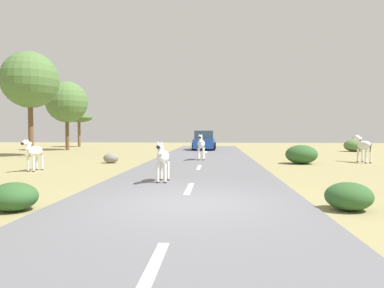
# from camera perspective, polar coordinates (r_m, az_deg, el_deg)

# --- Properties ---
(ground_plane) EXTENTS (90.00, 90.00, 0.00)m
(ground_plane) POSITION_cam_1_polar(r_m,az_deg,el_deg) (8.31, -0.60, -9.89)
(ground_plane) COLOR #8E8456
(road) EXTENTS (6.00, 64.00, 0.05)m
(road) POSITION_cam_1_polar(r_m,az_deg,el_deg) (8.32, -1.51, -9.71)
(road) COLOR slate
(road) RESTS_ON ground_plane
(lane_markings) EXTENTS (0.16, 56.00, 0.01)m
(lane_markings) POSITION_cam_1_polar(r_m,az_deg,el_deg) (7.34, -2.26, -11.08)
(lane_markings) COLOR silver
(lane_markings) RESTS_ON road
(zebra_0) EXTENTS (0.45, 1.63, 1.54)m
(zebra_0) POSITION_cam_1_polar(r_m,az_deg,el_deg) (20.42, 1.49, -0.05)
(zebra_0) COLOR silver
(zebra_0) RESTS_ON road
(zebra_2) EXTENTS (0.40, 1.46, 1.37)m
(zebra_2) POSITION_cam_1_polar(r_m,az_deg,el_deg) (11.54, -4.83, -2.19)
(zebra_2) COLOR silver
(zebra_2) RESTS_ON road
(zebra_3) EXTENTS (0.47, 1.50, 1.41)m
(zebra_3) POSITION_cam_1_polar(r_m,az_deg,el_deg) (16.57, -24.44, -1.16)
(zebra_3) COLOR silver
(zebra_3) RESTS_ON ground_plane
(zebra_4) EXTENTS (0.64, 1.65, 1.57)m
(zebra_4) POSITION_cam_1_polar(r_m,az_deg,el_deg) (21.38, 26.21, -0.25)
(zebra_4) COLOR silver
(zebra_4) RESTS_ON ground_plane
(car_0) EXTENTS (2.10, 4.38, 1.74)m
(car_0) POSITION_cam_1_polar(r_m,az_deg,el_deg) (31.77, 2.04, 0.50)
(car_0) COLOR #1E479E
(car_0) RESTS_ON road
(tree_2) EXTENTS (3.76, 3.76, 6.30)m
(tree_2) POSITION_cam_1_polar(r_m,az_deg,el_deg) (34.06, -19.79, 6.47)
(tree_2) COLOR brown
(tree_2) RESTS_ON ground_plane
(tree_4) EXTENTS (2.85, 2.85, 3.74)m
(tree_4) POSITION_cam_1_polar(r_m,az_deg,el_deg) (40.80, -18.00, 4.02)
(tree_4) COLOR brown
(tree_4) RESTS_ON ground_plane
(tree_5) EXTENTS (3.85, 3.85, 7.19)m
(tree_5) POSITION_cam_1_polar(r_m,az_deg,el_deg) (26.78, -24.98, 9.43)
(tree_5) COLOR brown
(tree_5) RESTS_ON ground_plane
(bush_0) EXTENTS (1.74, 1.57, 1.04)m
(bush_0) POSITION_cam_1_polar(r_m,az_deg,el_deg) (32.87, 25.01, -0.21)
(bush_0) COLOR #4C7038
(bush_0) RESTS_ON ground_plane
(bush_1) EXTENTS (1.03, 0.93, 0.62)m
(bush_1) POSITION_cam_1_polar(r_m,az_deg,el_deg) (8.55, -27.15, -7.68)
(bush_1) COLOR #2D5628
(bush_1) RESTS_ON ground_plane
(bush_2) EXTENTS (1.67, 1.51, 1.00)m
(bush_2) POSITION_cam_1_polar(r_m,az_deg,el_deg) (19.38, 17.46, -1.63)
(bush_2) COLOR #2D5628
(bush_2) RESTS_ON ground_plane
(bush_3) EXTENTS (1.02, 0.92, 0.61)m
(bush_3) POSITION_cam_1_polar(r_m,az_deg,el_deg) (8.42, 24.27, -7.81)
(bush_3) COLOR #2D5628
(bush_3) RESTS_ON ground_plane
(rock_1) EXTENTS (0.82, 0.65, 0.55)m
(rock_1) POSITION_cam_1_polar(r_m,az_deg,el_deg) (19.45, -13.11, -2.25)
(rock_1) COLOR gray
(rock_1) RESTS_ON ground_plane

